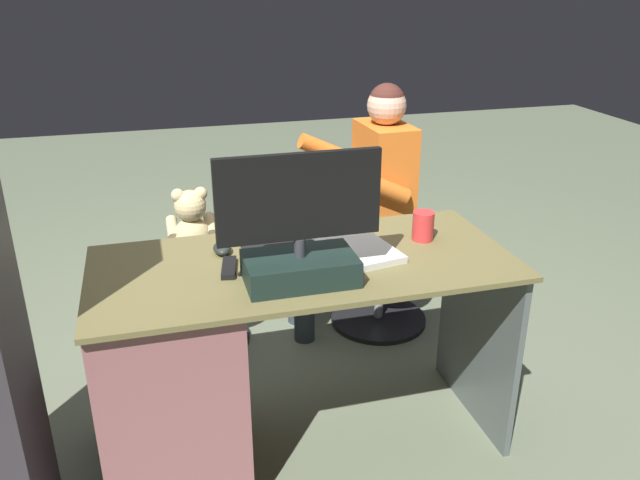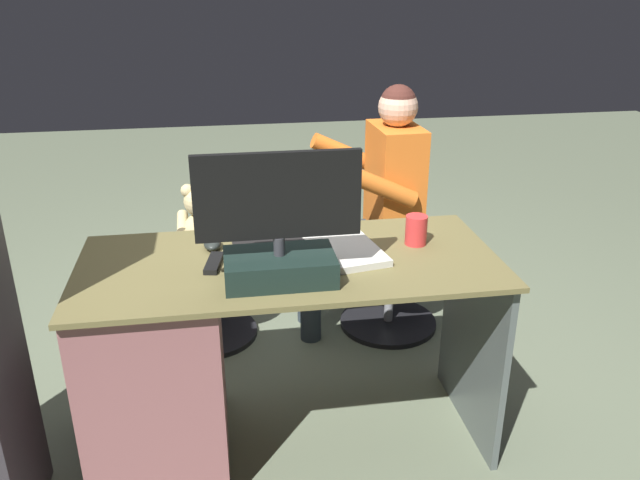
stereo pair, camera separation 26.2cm
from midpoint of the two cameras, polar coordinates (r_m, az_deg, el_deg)
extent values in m
plane|color=#646E57|center=(2.87, -0.67, -12.27)|extent=(10.00, 10.00, 0.00)
cube|color=brown|center=(2.17, 0.73, -2.08)|extent=(1.42, 0.65, 0.02)
cube|color=#8C5558|center=(2.33, -11.03, -11.16)|extent=(0.45, 0.60, 0.73)
cube|color=#4E5755|center=(2.55, 16.28, -8.58)|extent=(0.02, 0.58, 0.73)
cube|color=black|center=(2.02, 0.12, -2.49)|extent=(0.35, 0.21, 0.09)
cylinder|color=#333338|center=(1.99, 0.12, -0.62)|extent=(0.04, 0.04, 0.06)
cube|color=black|center=(1.93, 0.12, 3.86)|extent=(0.51, 0.02, 0.27)
cube|color=black|center=(1.94, 0.05, 4.00)|extent=(0.47, 0.00, 0.24)
cube|color=black|center=(2.27, 0.84, -0.44)|extent=(0.42, 0.14, 0.02)
ellipsoid|color=#212624|center=(2.26, -6.26, -0.42)|extent=(0.06, 0.10, 0.04)
cylinder|color=red|center=(2.32, 11.72, 0.81)|extent=(0.08, 0.08, 0.11)
cube|color=black|center=(2.14, -5.93, -2.12)|extent=(0.07, 0.16, 0.02)
cube|color=silver|center=(2.22, 5.64, -1.03)|extent=(0.27, 0.33, 0.02)
cylinder|color=black|center=(3.20, -7.44, -8.16)|extent=(0.47, 0.47, 0.03)
cylinder|color=gray|center=(3.10, -7.62, -5.01)|extent=(0.04, 0.04, 0.37)
cylinder|color=#373650|center=(3.01, -7.84, -1.37)|extent=(0.40, 0.40, 0.06)
ellipsoid|color=#D1BC81|center=(2.96, -7.96, 0.73)|extent=(0.17, 0.14, 0.18)
sphere|color=#D1BC81|center=(2.91, -8.11, 3.37)|extent=(0.14, 0.14, 0.14)
sphere|color=beige|center=(2.97, -8.14, 3.56)|extent=(0.05, 0.05, 0.05)
sphere|color=#D1BC81|center=(2.89, -7.19, 4.42)|extent=(0.06, 0.06, 0.06)
sphere|color=#D1BC81|center=(2.89, -9.15, 4.30)|extent=(0.06, 0.06, 0.06)
cylinder|color=#D1BC81|center=(2.98, -6.40, 1.68)|extent=(0.05, 0.13, 0.09)
cylinder|color=#D1BC81|center=(2.98, -9.63, 1.48)|extent=(0.05, 0.13, 0.09)
cylinder|color=#D1BC81|center=(3.07, -7.13, 0.40)|extent=(0.06, 0.11, 0.06)
cylinder|color=#D1BC81|center=(3.07, -8.78, 0.30)|extent=(0.06, 0.11, 0.06)
cylinder|color=black|center=(3.29, 8.32, -7.24)|extent=(0.48, 0.48, 0.03)
cylinder|color=gray|center=(3.20, 8.52, -4.16)|extent=(0.04, 0.04, 0.37)
cylinder|color=#344C68|center=(3.11, 8.75, -0.60)|extent=(0.40, 0.40, 0.06)
cube|color=orange|center=(3.00, 9.10, 4.77)|extent=(0.21, 0.33, 0.55)
sphere|color=#D6A78B|center=(2.91, 9.54, 11.50)|extent=(0.18, 0.18, 0.18)
sphere|color=#47231D|center=(2.91, 9.57, 11.84)|extent=(0.16, 0.16, 0.16)
cylinder|color=orange|center=(2.75, 7.15, 5.04)|extent=(0.44, 0.10, 0.26)
cylinder|color=orange|center=(3.12, 5.50, 7.27)|extent=(0.44, 0.10, 0.26)
cylinder|color=#2D373F|center=(2.96, 5.50, -0.57)|extent=(0.40, 0.13, 0.11)
cylinder|color=#2D373F|center=(3.04, 1.63, -5.05)|extent=(0.10, 0.10, 0.46)
cylinder|color=#2D373F|center=(3.12, 4.86, 0.71)|extent=(0.40, 0.13, 0.11)
cylinder|color=#2D373F|center=(3.19, 1.19, -3.58)|extent=(0.10, 0.10, 0.46)
camera|label=1|loc=(0.13, -87.14, 1.21)|focal=36.17mm
camera|label=2|loc=(0.13, 92.86, -1.21)|focal=36.17mm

